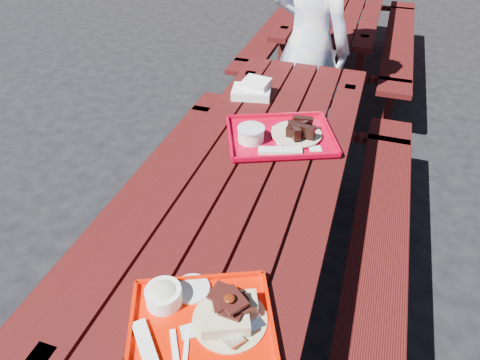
{
  "coord_description": "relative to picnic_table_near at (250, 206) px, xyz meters",
  "views": [
    {
      "loc": [
        0.41,
        -1.38,
        1.83
      ],
      "look_at": [
        0.0,
        -0.15,
        0.82
      ],
      "focal_mm": 32.0,
      "sensor_mm": 36.0,
      "label": 1
    }
  ],
  "objects": [
    {
      "name": "white_cloth",
      "position": [
        -0.2,
        0.68,
        0.23
      ],
      "size": [
        0.23,
        0.19,
        0.08
      ],
      "color": "white",
      "rests_on": "picnic_table_near"
    },
    {
      "name": "picnic_table_far",
      "position": [
        0.0,
        2.8,
        0.0
      ],
      "size": [
        1.41,
        2.4,
        0.75
      ],
      "color": "#4C0E10",
      "rests_on": "ground"
    },
    {
      "name": "person",
      "position": [
        -0.03,
        1.39,
        0.25
      ],
      "size": [
        0.7,
        0.6,
        1.62
      ],
      "primitive_type": "imported",
      "rotation": [
        0.0,
        0.0,
        2.72
      ],
      "color": "#B1C4E8",
      "rests_on": "ground"
    },
    {
      "name": "ground",
      "position": [
        0.0,
        0.0,
        -0.56
      ],
      "size": [
        60.0,
        60.0,
        0.0
      ],
      "primitive_type": "plane",
      "color": "black",
      "rests_on": "ground"
    },
    {
      "name": "near_tray",
      "position": [
        0.07,
        -0.72,
        0.22
      ],
      "size": [
        0.5,
        0.45,
        0.13
      ],
      "color": "red",
      "rests_on": "picnic_table_near"
    },
    {
      "name": "picnic_table_near",
      "position": [
        0.0,
        0.0,
        0.0
      ],
      "size": [
        1.41,
        2.4,
        0.75
      ],
      "color": "#4C0E10",
      "rests_on": "ground"
    },
    {
      "name": "far_tray",
      "position": [
        0.05,
        0.28,
        0.21
      ],
      "size": [
        0.59,
        0.54,
        0.08
      ],
      "color": "#AF001C",
      "rests_on": "picnic_table_near"
    }
  ]
}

